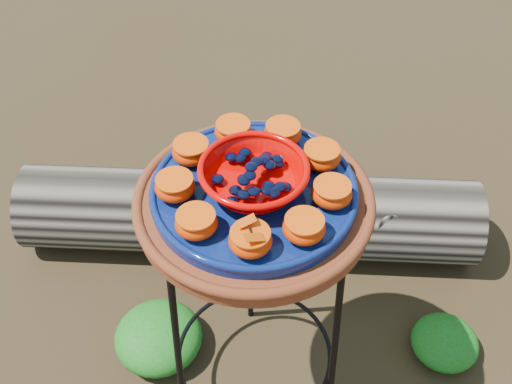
{
  "coord_description": "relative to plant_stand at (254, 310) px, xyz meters",
  "views": [
    {
      "loc": [
        -0.04,
        -0.87,
        1.64
      ],
      "look_at": [
        0.0,
        0.0,
        0.75
      ],
      "focal_mm": 45.0,
      "sensor_mm": 36.0,
      "label": 1
    }
  ],
  "objects": [
    {
      "name": "orange_half_5",
      "position": [
        -0.04,
        0.15,
        0.44
      ],
      "size": [
        0.08,
        0.08,
        0.04
      ],
      "primitive_type": "ellipsoid",
      "color": "#BA1800",
      "rests_on": "cobalt_plate"
    },
    {
      "name": "orange_half_0",
      "position": [
        -0.01,
        -0.15,
        0.44
      ],
      "size": [
        0.08,
        0.08,
        0.04
      ],
      "primitive_type": "ellipsoid",
      "color": "#BA1800",
      "rests_on": "cobalt_plate"
    },
    {
      "name": "orange_half_3",
      "position": [
        0.14,
        0.06,
        0.44
      ],
      "size": [
        0.08,
        0.08,
        0.04
      ],
      "primitive_type": "ellipsoid",
      "color": "#BA1800",
      "rests_on": "cobalt_plate"
    },
    {
      "name": "foliage_right",
      "position": [
        0.55,
        0.07,
        -0.3
      ],
      "size": [
        0.19,
        0.19,
        0.1
      ],
      "primitive_type": "ellipsoid",
      "color": "#124E10",
      "rests_on": "ground"
    },
    {
      "name": "red_bowl",
      "position": [
        0.0,
        0.0,
        0.44
      ],
      "size": [
        0.2,
        0.2,
        0.06
      ],
      "primitive_type": null,
      "color": "#CE0200",
      "rests_on": "cobalt_plate"
    },
    {
      "name": "foliage_left",
      "position": [
        -0.27,
        0.12,
        -0.29
      ],
      "size": [
        0.25,
        0.25,
        0.12
      ],
      "primitive_type": "ellipsoid",
      "color": "#124E10",
      "rests_on": "ground"
    },
    {
      "name": "driftwood_log",
      "position": [
        0.01,
        0.51,
        -0.22
      ],
      "size": [
        1.47,
        0.53,
        0.27
      ],
      "primitive_type": null,
      "rotation": [
        0.0,
        0.0,
        -0.11
      ],
      "color": "black",
      "rests_on": "ground"
    },
    {
      "name": "butterfly",
      "position": [
        -0.01,
        -0.15,
        0.46
      ],
      "size": [
        0.08,
        0.06,
        0.01
      ],
      "primitive_type": null,
      "rotation": [
        0.0,
        0.0,
        0.28
      ],
      "color": "#BA3F05",
      "rests_on": "orange_half_0"
    },
    {
      "name": "glass_gems",
      "position": [
        0.0,
        0.0,
        0.48
      ],
      "size": [
        0.16,
        0.16,
        0.03
      ],
      "primitive_type": null,
      "color": "black",
      "rests_on": "red_bowl"
    },
    {
      "name": "orange_half_1",
      "position": [
        0.08,
        -0.13,
        0.44
      ],
      "size": [
        0.08,
        0.08,
        0.04
      ],
      "primitive_type": "ellipsoid",
      "color": "#BA1800",
      "rests_on": "cobalt_plate"
    },
    {
      "name": "orange_half_6",
      "position": [
        -0.12,
        0.09,
        0.44
      ],
      "size": [
        0.08,
        0.08,
        0.04
      ],
      "primitive_type": "ellipsoid",
      "color": "#BA1800",
      "rests_on": "cobalt_plate"
    },
    {
      "name": "ground",
      "position": [
        0.0,
        0.0,
        -0.35
      ],
      "size": [
        60.0,
        60.0,
        0.0
      ],
      "primitive_type": "plane",
      "color": "#2E2210"
    },
    {
      "name": "plant_stand",
      "position": [
        0.0,
        0.0,
        0.0
      ],
      "size": [
        0.44,
        0.44,
        0.7
      ],
      "primitive_type": null,
      "color": "black",
      "rests_on": "ground"
    },
    {
      "name": "foliage_back",
      "position": [
        -0.23,
        0.63,
        -0.27
      ],
      "size": [
        0.32,
        0.32,
        0.16
      ],
      "primitive_type": "ellipsoid",
      "color": "#124E10",
      "rests_on": "ground"
    },
    {
      "name": "terracotta_saucer",
      "position": [
        0.0,
        0.0,
        0.37
      ],
      "size": [
        0.47,
        0.47,
        0.04
      ],
      "primitive_type": "cylinder",
      "color": "#552615",
      "rests_on": "plant_stand"
    },
    {
      "name": "orange_half_7",
      "position": [
        -0.15,
        -0.01,
        0.44
      ],
      "size": [
        0.08,
        0.08,
        0.04
      ],
      "primitive_type": "ellipsoid",
      "color": "#BA1800",
      "rests_on": "cobalt_plate"
    },
    {
      "name": "orange_half_8",
      "position": [
        -0.11,
        -0.1,
        0.44
      ],
      "size": [
        0.08,
        0.08,
        0.04
      ],
      "primitive_type": "ellipsoid",
      "color": "#BA1800",
      "rests_on": "cobalt_plate"
    },
    {
      "name": "orange_half_4",
      "position": [
        0.07,
        0.13,
        0.44
      ],
      "size": [
        0.08,
        0.08,
        0.04
      ],
      "primitive_type": "ellipsoid",
      "color": "#BA1800",
      "rests_on": "cobalt_plate"
    },
    {
      "name": "cobalt_plate",
      "position": [
        0.0,
        0.0,
        0.4
      ],
      "size": [
        0.4,
        0.4,
        0.03
      ],
      "primitive_type": "cylinder",
      "color": "#041141",
      "rests_on": "terracotta_saucer"
    },
    {
      "name": "orange_half_2",
      "position": [
        0.14,
        -0.04,
        0.44
      ],
      "size": [
        0.08,
        0.08,
        0.04
      ],
      "primitive_type": "ellipsoid",
      "color": "#BA1800",
      "rests_on": "cobalt_plate"
    }
  ]
}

